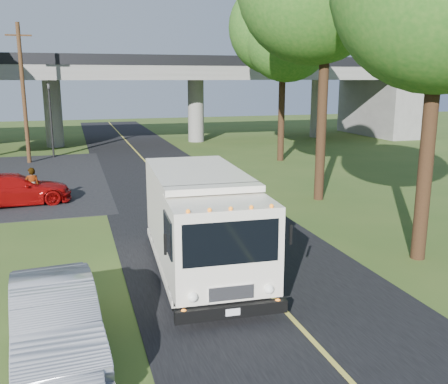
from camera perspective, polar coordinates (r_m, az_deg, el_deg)
name	(u,v)px	position (r m, az deg, el deg)	size (l,w,h in m)	color
ground	(267,292)	(13.52, 4.89, -11.32)	(120.00, 120.00, 0.00)	#35501C
road	(184,203)	(22.60, -4.56, -1.31)	(7.00, 90.00, 0.02)	black
lane_line	(184,203)	(22.60, -4.56, -1.26)	(0.12, 90.00, 0.01)	gold
overpass	(127,90)	(43.68, -11.08, 11.35)	(54.00, 10.00, 7.30)	slate
traffic_signal	(50,112)	(37.51, -19.22, 8.60)	(0.18, 0.22, 5.20)	black
utility_pole	(23,93)	(35.54, -21.94, 10.45)	(1.60, 0.26, 9.00)	#472D19
tree_right_far	(287,35)	(34.31, 7.25, 17.40)	(5.77, 5.67, 10.99)	#382314
step_van	(202,220)	(14.23, -2.57, -3.21)	(2.93, 7.10, 2.93)	silver
red_sedan	(14,189)	(24.06, -22.87, 0.28)	(1.97, 4.86, 1.41)	#950909
silver_sedan	(55,320)	(10.91, -18.73, -13.73)	(1.63, 4.68, 1.54)	#9C9EA5
pedestrian	(32,187)	(23.61, -21.05, 0.59)	(0.62, 0.41, 1.71)	gray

